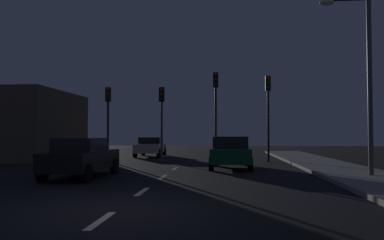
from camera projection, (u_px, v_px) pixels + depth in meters
ground_plane at (165, 176)px, 15.70m from camera, size 80.00×80.00×0.00m
sidewalk_curb_right at (358, 175)px, 15.08m from camera, size 3.00×40.00×0.15m
lane_stripe_nearest at (101, 220)px, 7.53m from camera, size 0.16×1.60×0.01m
lane_stripe_second at (142, 191)px, 11.31m from camera, size 0.16×1.60×0.01m
lane_stripe_third at (163, 177)px, 15.10m from camera, size 0.16×1.60×0.01m
lane_stripe_fourth at (175, 168)px, 18.88m from camera, size 0.16×1.60×0.01m
traffic_signal_far_left at (108, 109)px, 24.19m from camera, size 0.32×0.38×4.56m
traffic_signal_center_left at (162, 109)px, 23.92m from camera, size 0.32×0.38×4.53m
traffic_signal_center_right at (216, 100)px, 23.66m from camera, size 0.32×0.38×5.39m
traffic_signal_far_right at (268, 102)px, 23.40m from camera, size 0.32×0.38×5.16m
car_stopped_ahead at (230, 152)px, 19.02m from camera, size 1.95×4.13×1.55m
car_adjacent_lane at (81, 157)px, 15.00m from camera, size 1.87×4.29×1.52m
car_oncoming_far at (151, 147)px, 28.96m from camera, size 1.94×4.13×1.42m
street_lamp_right at (361, 68)px, 14.66m from camera, size 1.90×0.36×6.87m
storefront_left at (30, 126)px, 25.95m from camera, size 5.01×8.13×4.45m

